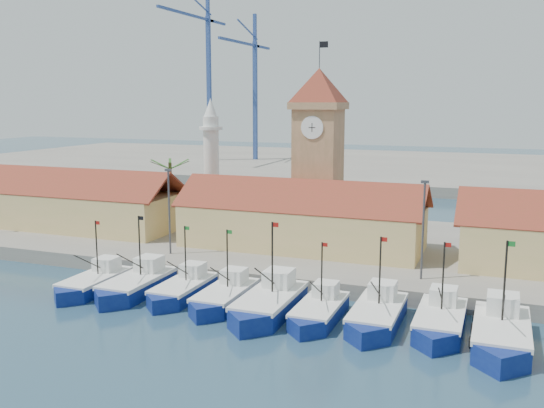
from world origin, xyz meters
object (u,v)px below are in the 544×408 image
at_px(clock_tower, 318,148).
at_px(minaret, 211,161).
at_px(boat_0, 93,284).
at_px(boat_4, 268,305).

relative_size(clock_tower, minaret, 1.39).
distance_m(boat_0, boat_4, 17.45).
xyz_separation_m(boat_4, clock_tower, (-2.93, 23.89, 11.12)).
relative_size(boat_0, clock_tower, 0.40).
height_order(clock_tower, minaret, clock_tower).
xyz_separation_m(boat_0, minaret, (-0.48, 25.84, 9.01)).
bearing_deg(clock_tower, boat_0, -121.35).
bearing_deg(minaret, boat_0, -88.93).
bearing_deg(boat_4, clock_tower, 97.00).
height_order(boat_4, minaret, minaret).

